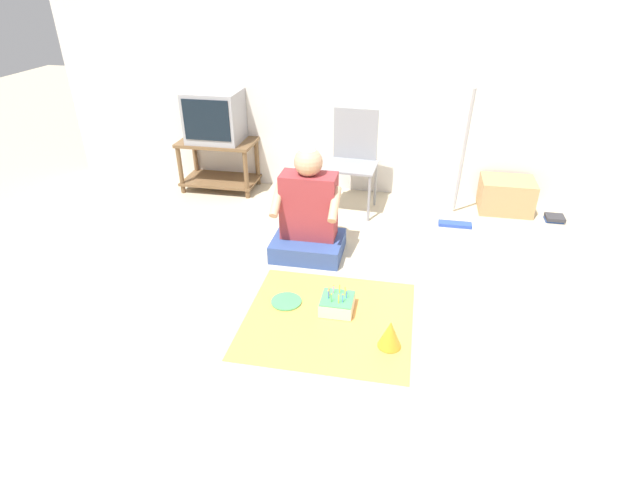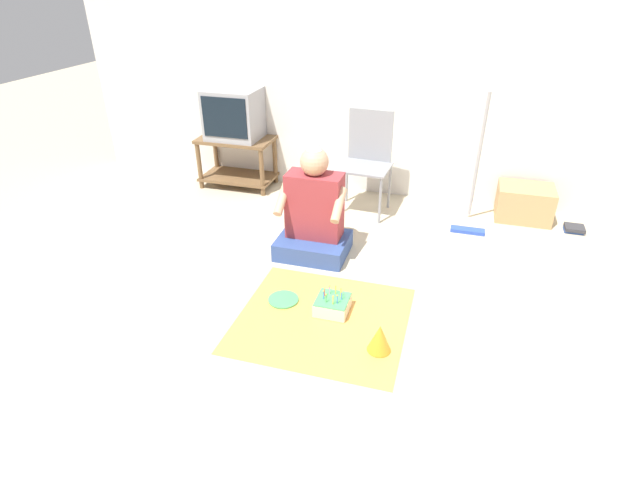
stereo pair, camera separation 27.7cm
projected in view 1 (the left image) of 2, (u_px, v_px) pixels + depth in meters
The scene contains 13 objects.
ground_plane at pixel (351, 330), 3.07m from camera, with size 16.00×16.00×0.00m, color beige.
wall_back at pixel (389, 56), 4.37m from camera, with size 6.40×0.06×2.55m.
tv_stand at pixel (219, 160), 4.90m from camera, with size 0.73×0.42×0.49m.
tv at pixel (215, 116), 4.69m from camera, with size 0.50×0.41×0.47m.
folding_chair at pixel (353, 154), 4.41m from camera, with size 0.47×0.42×0.89m.
cardboard_box_stack at pixel (506, 195), 4.52m from camera, with size 0.46×0.35×0.30m.
dust_mop at pixel (460, 186), 4.22m from camera, with size 0.28×0.36×1.17m.
book_pile at pixel (555, 218), 4.38m from camera, with size 0.16×0.14×0.05m.
person_seated at pixel (308, 216), 3.76m from camera, with size 0.53×0.43×0.92m.
party_cloth at pixel (328, 319), 3.17m from camera, with size 1.06×0.99×0.01m.
birthday_cake at pixel (337, 304), 3.22m from camera, with size 0.21×0.21×0.16m.
party_hat_blue at pixel (390, 334), 2.90m from camera, with size 0.14×0.14×0.17m.
paper_plate at pixel (286, 301), 3.32m from camera, with size 0.20×0.20×0.01m.
Camera 1 is at (0.27, -2.41, 1.97)m, focal length 28.00 mm.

